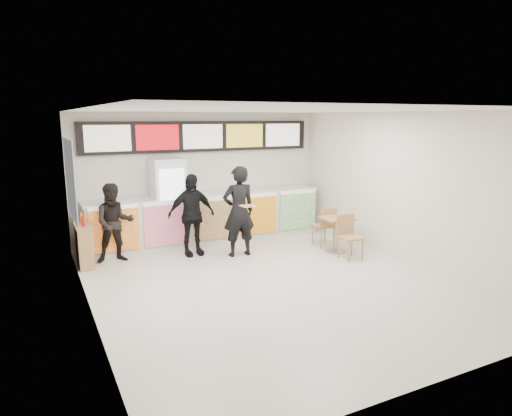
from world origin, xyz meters
TOP-DOWN VIEW (x-y plane):
  - floor at (0.00, 0.00)m, footprint 7.00×7.00m
  - ceiling at (0.00, 0.00)m, footprint 7.00×7.00m
  - wall_back at (0.00, 3.50)m, footprint 6.00×0.00m
  - wall_left at (-3.00, 0.00)m, footprint 0.00×7.00m
  - wall_right at (3.00, 0.00)m, footprint 0.00×7.00m
  - service_counter at (0.00, 3.09)m, footprint 5.56×0.77m
  - menu_board at (0.00, 3.41)m, footprint 5.50×0.14m
  - drinks_fridge at (-0.93, 3.11)m, footprint 0.70×0.67m
  - mirror_panel at (-2.99, 2.45)m, footprint 0.01×2.00m
  - customer_main at (0.18, 1.80)m, footprint 0.72×0.50m
  - customer_left at (-2.22, 2.55)m, footprint 0.84×0.68m
  - customer_mid at (-0.69, 2.30)m, footprint 1.03×0.46m
  - pizza_slice at (0.18, 1.35)m, footprint 0.36×0.36m
  - cafe_table at (2.18, 1.10)m, footprint 0.66×1.58m
  - condiment_ledge at (-2.82, 2.51)m, footprint 0.31×0.76m

SIDE VIEW (x-z plane):
  - floor at x=0.00m, z-range 0.00..0.00m
  - condiment_ledge at x=-2.82m, z-range -0.07..0.94m
  - cafe_table at x=2.18m, z-range 0.08..0.98m
  - service_counter at x=0.00m, z-range 0.00..1.14m
  - customer_left at x=-2.22m, z-range 0.00..1.60m
  - customer_mid at x=-0.69m, z-range 0.00..1.74m
  - customer_main at x=0.18m, z-range 0.00..1.91m
  - drinks_fridge at x=-0.93m, z-range 0.00..2.00m
  - pizza_slice at x=0.18m, z-range 1.15..1.17m
  - wall_back at x=0.00m, z-range -1.50..4.50m
  - wall_left at x=-3.00m, z-range -2.00..5.00m
  - wall_right at x=3.00m, z-range -2.00..5.00m
  - mirror_panel at x=-2.99m, z-range 1.00..2.50m
  - menu_board at x=0.00m, z-range 2.10..2.80m
  - ceiling at x=0.00m, z-range 3.00..3.00m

